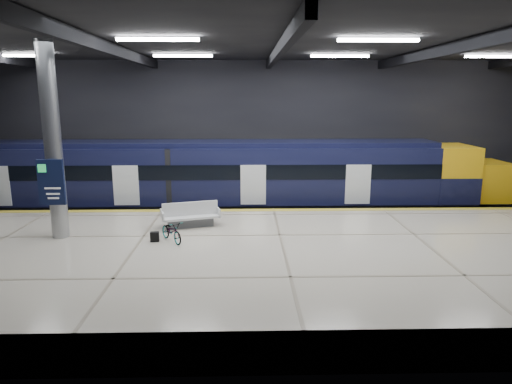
{
  "coord_description": "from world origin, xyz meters",
  "views": [
    {
      "loc": [
        -1.28,
        -17.12,
        6.13
      ],
      "look_at": [
        -0.82,
        1.5,
        2.2
      ],
      "focal_mm": 32.0,
      "sensor_mm": 36.0,
      "label": 1
    }
  ],
  "objects": [
    {
      "name": "bicycle",
      "position": [
        -3.87,
        -1.67,
        1.47
      ],
      "size": [
        1.23,
        1.45,
        0.75
      ],
      "primitive_type": "imported",
      "rotation": [
        0.0,
        0.0,
        0.61
      ],
      "color": "#99999E",
      "rests_on": "platform"
    },
    {
      "name": "ground",
      "position": [
        0.0,
        0.0,
        0.0
      ],
      "size": [
        30.0,
        30.0,
        0.0
      ],
      "primitive_type": "plane",
      "color": "black",
      "rests_on": "ground"
    },
    {
      "name": "safety_strip",
      "position": [
        0.0,
        2.75,
        1.11
      ],
      "size": [
        30.0,
        0.4,
        0.01
      ],
      "primitive_type": "cube",
      "color": "gold",
      "rests_on": "platform"
    },
    {
      "name": "info_column",
      "position": [
        -8.0,
        -1.03,
        4.46
      ],
      "size": [
        0.9,
        0.78,
        6.9
      ],
      "color": "#9EA0A5",
      "rests_on": "platform"
    },
    {
      "name": "room_shell",
      "position": [
        -0.0,
        0.0,
        5.72
      ],
      "size": [
        30.1,
        16.1,
        8.05
      ],
      "color": "black",
      "rests_on": "ground"
    },
    {
      "name": "rails",
      "position": [
        0.0,
        5.5,
        0.08
      ],
      "size": [
        30.0,
        1.52,
        0.16
      ],
      "color": "gray",
      "rests_on": "ground"
    },
    {
      "name": "train",
      "position": [
        -2.09,
        5.5,
        2.06
      ],
      "size": [
        29.4,
        2.84,
        3.79
      ],
      "color": "black",
      "rests_on": "ground"
    },
    {
      "name": "pannier_bag",
      "position": [
        -4.47,
        -1.67,
        1.28
      ],
      "size": [
        0.31,
        0.2,
        0.35
      ],
      "primitive_type": "cube",
      "rotation": [
        0.0,
        0.0,
        0.06
      ],
      "color": "black",
      "rests_on": "platform"
    },
    {
      "name": "platform",
      "position": [
        0.0,
        -2.5,
        0.55
      ],
      "size": [
        30.0,
        11.0,
        1.1
      ],
      "primitive_type": "cube",
      "color": "beige",
      "rests_on": "ground"
    },
    {
      "name": "bench",
      "position": [
        -3.43,
        0.22,
        1.45
      ],
      "size": [
        2.41,
        1.51,
        0.99
      ],
      "rotation": [
        0.0,
        0.0,
        0.28
      ],
      "color": "#595B60",
      "rests_on": "platform"
    }
  ]
}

